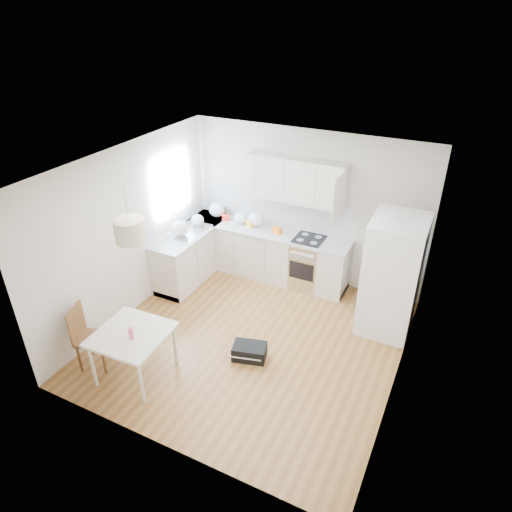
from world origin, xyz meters
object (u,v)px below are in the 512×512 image
(dining_chair, at_px, (93,337))
(refrigerator, at_px, (393,276))
(gym_bag, at_px, (250,351))
(dining_table, at_px, (132,338))

(dining_chair, bearing_deg, refrigerator, 18.02)
(dining_chair, height_order, gym_bag, dining_chair)
(dining_table, height_order, gym_bag, dining_table)
(dining_table, bearing_deg, gym_bag, 36.16)
(refrigerator, height_order, dining_table, refrigerator)
(dining_table, xyz_separation_m, dining_chair, (-0.63, -0.08, -0.17))
(dining_table, relative_size, dining_chair, 1.00)
(refrigerator, xyz_separation_m, dining_table, (-2.79, -2.58, -0.28))
(refrigerator, bearing_deg, dining_table, -138.06)
(dining_chair, distance_m, gym_bag, 2.16)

